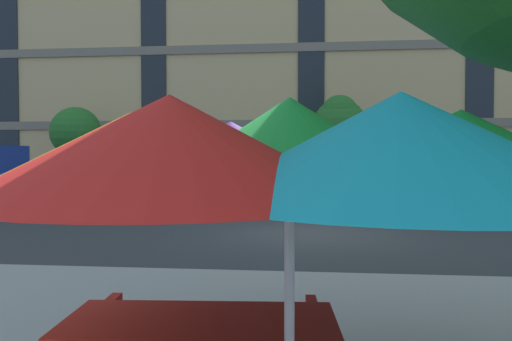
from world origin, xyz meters
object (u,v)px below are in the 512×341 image
street_tree_left (77,133)px  patio_umbrella (290,148)px  street_tree_middle (340,124)px  pickup_blue (13,180)px  pickup_silver (211,181)px  sedan_black (419,185)px

street_tree_left → patio_umbrella: bearing=-60.4°
street_tree_middle → patio_umbrella: bearing=-94.6°
pickup_blue → patio_umbrella: 16.03m
pickup_silver → sedan_black: 6.49m
sedan_black → street_tree_left: 13.10m
pickup_silver → street_tree_left: 7.08m
sedan_black → street_tree_middle: 4.45m
pickup_blue → street_tree_middle: size_ratio=1.24×
pickup_blue → sedan_black: (13.27, -0.00, -0.08)m
pickup_blue → sedan_black: pickup_blue is taller
pickup_silver → street_tree_left: bearing=152.1°
pickup_blue → sedan_black: size_ratio=1.16×
pickup_silver → street_tree_middle: size_ratio=1.24×
street_tree_middle → sedan_black: bearing=-55.4°
pickup_silver → patio_umbrella: (2.97, -12.70, 0.87)m
pickup_blue → street_tree_left: bearing=77.7°
sedan_black → street_tree_middle: (-2.23, 3.23, 2.10)m
street_tree_middle → patio_umbrella: (-1.29, -15.93, -1.15)m
pickup_silver → patio_umbrella: 13.07m
pickup_silver → street_tree_middle: 5.72m
street_tree_left → patio_umbrella: size_ratio=1.07×
pickup_blue → pickup_silver: (6.77, 0.00, 0.00)m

